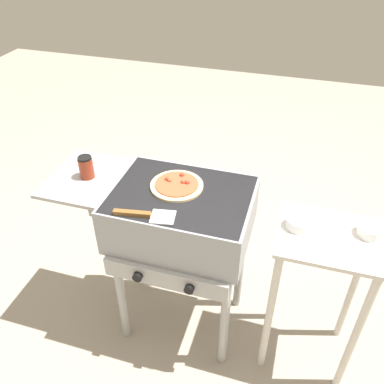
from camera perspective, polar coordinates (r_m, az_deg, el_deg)
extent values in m
plane|color=gray|center=(2.46, -1.17, -17.26)|extent=(8.00, 8.00, 0.00)
cube|color=gray|center=(1.88, -1.46, -3.16)|extent=(0.64, 0.48, 0.24)
cube|color=black|center=(1.81, -1.52, -0.34)|extent=(0.61, 0.46, 0.01)
cube|color=#9F9F9F|center=(1.99, -14.78, 1.95)|extent=(0.32, 0.41, 0.02)
cube|color=#9F9F9F|center=(2.05, -14.31, -0.59)|extent=(0.02, 0.02, 0.24)
cube|color=#9F9F9F|center=(1.83, -3.85, -12.10)|extent=(0.58, 0.02, 0.10)
cylinder|color=black|center=(1.85, -7.67, -11.75)|extent=(0.04, 0.02, 0.04)
cylinder|color=black|center=(1.79, -0.40, -13.51)|extent=(0.04, 0.02, 0.04)
cylinder|color=#9F9F9F|center=(2.16, -9.92, -14.11)|extent=(0.04, 0.04, 0.66)
cylinder|color=#9F9F9F|center=(2.04, 4.60, -17.65)|extent=(0.04, 0.04, 0.66)
cylinder|color=#9F9F9F|center=(2.39, -6.10, -7.44)|extent=(0.04, 0.04, 0.66)
cylinder|color=#9F9F9F|center=(2.28, 6.78, -10.14)|extent=(0.04, 0.04, 0.66)
cylinder|color=beige|center=(1.85, -2.15, 0.90)|extent=(0.24, 0.24, 0.01)
cylinder|color=#D14C2D|center=(1.84, -2.16, 1.13)|extent=(0.20, 0.20, 0.01)
sphere|color=#9C5231|center=(1.86, -3.18, 1.65)|extent=(0.02, 0.02, 0.02)
sphere|color=#B73928|center=(1.87, -3.52, 1.87)|extent=(0.02, 0.02, 0.02)
sphere|color=#B73A28|center=(1.89, -1.43, 2.44)|extent=(0.02, 0.02, 0.02)
sphere|color=#D8482C|center=(1.85, -1.25, 1.45)|extent=(0.02, 0.02, 0.02)
sphere|color=#E53E30|center=(1.84, -0.64, 1.38)|extent=(0.02, 0.02, 0.02)
cylinder|color=maroon|center=(1.95, -14.63, 3.29)|extent=(0.07, 0.07, 0.10)
cylinder|color=black|center=(1.92, -14.87, 4.64)|extent=(0.06, 0.06, 0.01)
cube|color=#B7BABF|center=(1.68, -4.11, -3.53)|extent=(0.11, 0.10, 0.01)
cube|color=brown|center=(1.70, -8.43, -2.99)|extent=(0.16, 0.05, 0.02)
cube|color=beige|center=(1.82, 18.86, -6.12)|extent=(0.44, 0.36, 0.02)
cylinder|color=beige|center=(2.00, 10.80, -16.70)|extent=(0.04, 0.04, 0.80)
cylinder|color=beige|center=(2.04, 21.93, -18.30)|extent=(0.04, 0.04, 0.80)
cylinder|color=beige|center=(2.20, 11.89, -10.58)|extent=(0.04, 0.04, 0.80)
cylinder|color=beige|center=(2.23, 21.77, -12.12)|extent=(0.04, 0.04, 0.80)
cylinder|color=silver|center=(1.86, 23.73, -4.98)|extent=(0.10, 0.10, 0.04)
cylinder|color=maroon|center=(1.87, 23.68, -5.14)|extent=(0.09, 0.09, 0.02)
cylinder|color=silver|center=(1.80, 14.74, -4.18)|extent=(0.11, 0.11, 0.04)
cylinder|color=#4C7533|center=(1.81, 14.71, -4.34)|extent=(0.09, 0.09, 0.02)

